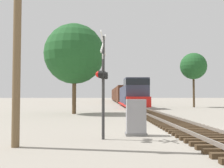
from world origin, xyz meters
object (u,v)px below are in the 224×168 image
object	(u,v)px
freight_train	(121,95)
crossing_signal_near	(103,78)
tree_mid_background	(193,66)
relay_cabinet	(136,118)
utility_pole	(17,13)
tree_far_right	(74,54)

from	to	relation	value
freight_train	crossing_signal_near	distance (m)	57.08
crossing_signal_near	tree_mid_background	world-z (taller)	tree_mid_background
relay_cabinet	freight_train	bearing A→B (deg)	87.06
utility_pole	tree_mid_background	bearing A→B (deg)	61.26
tree_far_right	crossing_signal_near	bearing A→B (deg)	-79.12
relay_cabinet	tree_far_right	size ratio (longest dim) A/B	0.18
utility_pole	tree_far_right	size ratio (longest dim) A/B	1.02
crossing_signal_near	utility_pole	bearing A→B (deg)	-49.94
crossing_signal_near	relay_cabinet	size ratio (longest dim) A/B	2.73
tree_far_right	relay_cabinet	bearing A→B (deg)	-72.65
relay_cabinet	crossing_signal_near	bearing A→B (deg)	-145.76
relay_cabinet	tree_mid_background	distance (m)	30.87
relay_cabinet	utility_pole	distance (m)	6.40
crossing_signal_near	tree_far_right	size ratio (longest dim) A/B	0.50
crossing_signal_near	utility_pole	world-z (taller)	utility_pole
freight_train	tree_far_right	bearing A→B (deg)	-99.75
tree_far_right	utility_pole	bearing A→B (deg)	-90.33
relay_cabinet	tree_far_right	distance (m)	15.43
tree_far_right	tree_mid_background	distance (m)	21.62
tree_far_right	tree_mid_background	world-z (taller)	tree_far_right
freight_train	relay_cabinet	bearing A→B (deg)	-92.94
freight_train	crossing_signal_near	world-z (taller)	crossing_signal_near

